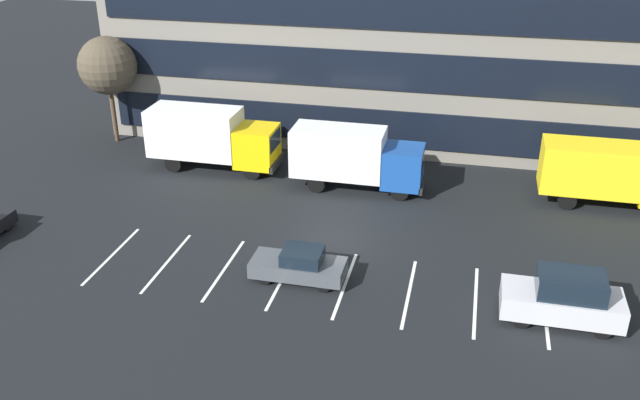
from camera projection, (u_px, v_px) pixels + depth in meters
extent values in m
plane|color=black|center=(333.00, 238.00, 33.71)|extent=(120.00, 120.00, 0.00)
cube|color=slate|center=(389.00, 21.00, 46.41)|extent=(35.68, 13.78, 14.40)
cube|color=black|center=(370.00, 127.00, 42.56)|extent=(34.25, 0.16, 2.30)
cube|color=black|center=(372.00, 70.00, 41.00)|extent=(34.25, 0.16, 2.30)
cube|color=black|center=(374.00, 9.00, 39.45)|extent=(34.25, 0.16, 2.30)
cube|color=silver|center=(112.00, 255.00, 32.17)|extent=(0.14, 5.40, 0.01)
cube|color=silver|center=(167.00, 262.00, 31.60)|extent=(0.14, 5.40, 0.01)
cube|color=silver|center=(224.00, 269.00, 31.02)|extent=(0.14, 5.40, 0.01)
cube|color=silver|center=(283.00, 277.00, 30.45)|extent=(0.14, 5.40, 0.01)
cube|color=silver|center=(345.00, 285.00, 29.88)|extent=(0.14, 5.40, 0.01)
cube|color=silver|center=(409.00, 293.00, 29.31)|extent=(0.14, 5.40, 0.01)
cube|color=silver|center=(475.00, 301.00, 28.73)|extent=(0.14, 5.40, 0.01)
cube|color=silver|center=(545.00, 310.00, 28.16)|extent=(0.14, 5.40, 0.01)
cube|color=yellow|center=(257.00, 146.00, 40.45)|extent=(2.30, 2.51, 2.30)
cube|color=black|center=(275.00, 140.00, 40.02)|extent=(0.06, 2.11, 1.01)
cube|color=white|center=(195.00, 132.00, 40.99)|extent=(5.43, 2.61, 2.82)
cube|color=black|center=(277.00, 163.00, 40.64)|extent=(0.21, 2.51, 0.42)
cylinder|color=black|center=(263.00, 157.00, 41.89)|extent=(1.04, 0.31, 1.04)
cylinder|color=black|center=(252.00, 171.00, 40.00)|extent=(1.04, 0.31, 1.04)
cylinder|color=black|center=(188.00, 151.00, 42.91)|extent=(1.04, 0.31, 1.04)
cylinder|color=black|center=(173.00, 163.00, 41.02)|extent=(1.04, 0.31, 1.04)
cube|color=yellow|center=(590.00, 168.00, 36.41)|extent=(5.05, 2.43, 2.62)
cylinder|color=black|center=(564.00, 186.00, 38.19)|extent=(0.97, 0.29, 0.97)
cylinder|color=black|center=(567.00, 201.00, 36.43)|extent=(0.97, 0.29, 0.97)
cube|color=#194799|center=(403.00, 166.00, 37.85)|extent=(2.18, 2.38, 2.18)
cube|color=black|center=(423.00, 161.00, 37.44)|extent=(0.06, 2.00, 0.96)
cube|color=white|center=(338.00, 152.00, 38.36)|extent=(5.16, 2.48, 2.68)
cube|color=black|center=(422.00, 184.00, 38.02)|extent=(0.20, 2.38, 0.40)
cylinder|color=black|center=(404.00, 177.00, 39.22)|extent=(0.99, 0.30, 0.99)
cylinder|color=black|center=(400.00, 192.00, 37.42)|extent=(0.99, 0.30, 0.99)
cylinder|color=black|center=(324.00, 170.00, 40.18)|extent=(0.99, 0.30, 0.99)
cylinder|color=black|center=(316.00, 184.00, 38.39)|extent=(0.99, 0.30, 0.99)
cube|color=#474C51|center=(298.00, 268.00, 30.09)|extent=(4.15, 1.74, 0.68)
cube|color=black|center=(303.00, 256.00, 29.78)|extent=(1.74, 1.53, 0.58)
cylinder|color=black|center=(264.00, 278.00, 29.82)|extent=(0.58, 0.21, 0.58)
cylinder|color=black|center=(274.00, 261.00, 31.14)|extent=(0.58, 0.21, 0.58)
cylinder|color=black|center=(324.00, 286.00, 29.28)|extent=(0.58, 0.21, 0.58)
cylinder|color=black|center=(331.00, 268.00, 30.60)|extent=(0.58, 0.21, 0.58)
cylinder|color=black|center=(8.00, 226.00, 34.29)|extent=(0.20, 0.56, 0.56)
cube|color=silver|center=(561.00, 303.00, 27.22)|extent=(4.72, 2.00, 0.98)
cube|color=black|center=(571.00, 284.00, 26.77)|extent=(2.60, 1.76, 0.87)
cylinder|color=black|center=(521.00, 320.00, 26.94)|extent=(0.70, 0.23, 0.70)
cylinder|color=black|center=(520.00, 296.00, 28.48)|extent=(0.70, 0.23, 0.70)
cylinder|color=black|center=(602.00, 330.00, 26.32)|extent=(0.70, 0.23, 0.70)
cylinder|color=black|center=(596.00, 305.00, 27.87)|extent=(0.70, 0.23, 0.70)
cylinder|color=#473323|center=(114.00, 115.00, 45.19)|extent=(0.28, 0.28, 3.66)
sphere|color=#4C4233|center=(107.00, 66.00, 43.76)|extent=(3.73, 3.73, 3.73)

